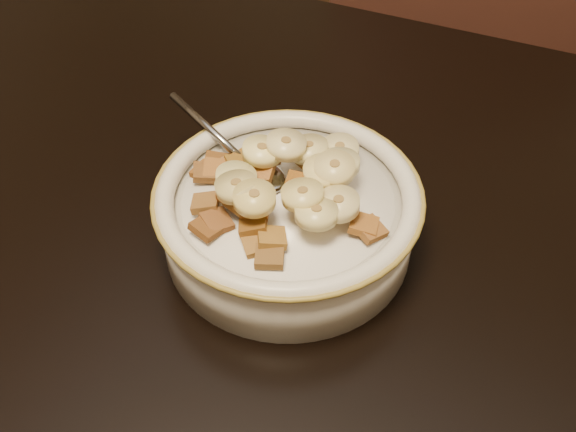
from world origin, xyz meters
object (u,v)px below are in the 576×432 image
at_px(chair, 422,139).
at_px(spoon, 260,176).
at_px(table, 129,254).
at_px(cereal_bowl, 288,221).

relative_size(chair, spoon, 21.99).
xyz_separation_m(table, spoon, (0.09, 0.07, 0.07)).
xyz_separation_m(chair, cereal_bowl, (0.00, -0.46, 0.25)).
bearing_deg(cereal_bowl, table, -155.25).
xyz_separation_m(table, chair, (0.12, 0.52, -0.20)).
distance_m(chair, cereal_bowl, 0.52).
bearing_deg(spoon, chair, -163.67).
bearing_deg(cereal_bowl, chair, 90.04).
distance_m(chair, spoon, 0.53).
xyz_separation_m(table, cereal_bowl, (0.12, 0.06, 0.04)).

